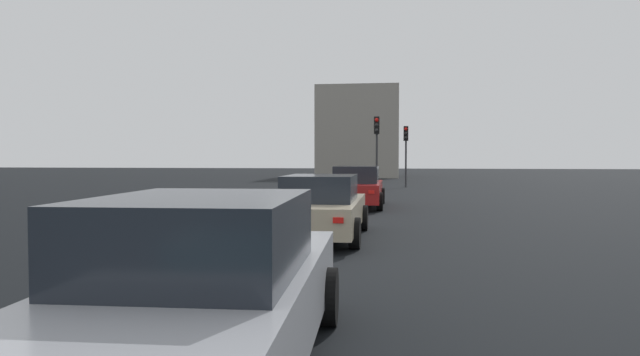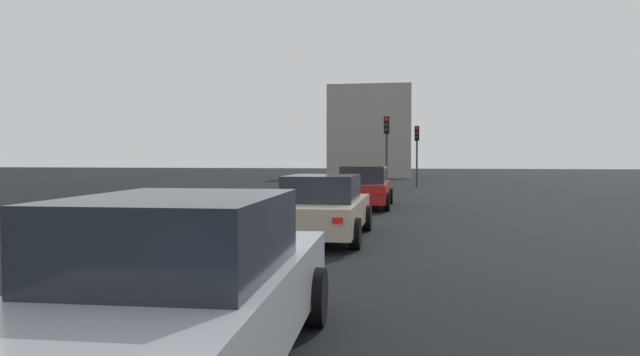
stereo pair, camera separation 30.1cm
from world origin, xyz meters
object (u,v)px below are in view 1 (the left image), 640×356
Objects in this scene: car_beige_second at (322,207)px; traffic_light_near_right at (377,138)px; traffic_light_near_left at (406,143)px; car_red_lead at (357,187)px; car_silver_third at (207,289)px.

traffic_light_near_right reaches higher than car_beige_second.
traffic_light_near_left reaches higher than car_beige_second.
car_silver_third reaches higher than car_red_lead.
traffic_light_near_left is at bearing -6.42° from car_silver_third.
car_silver_third is 1.20× the size of traffic_light_near_right.
car_red_lead is at bearing -0.66° from traffic_light_near_right.
car_beige_second is at bearing 178.27° from car_red_lead.
traffic_light_near_left is (13.84, -2.05, 1.97)m from car_red_lead.
traffic_light_near_right is (8.41, -0.44, 2.12)m from car_red_lead.
car_red_lead is 8.68m from traffic_light_near_right.
traffic_light_near_left is 0.95× the size of traffic_light_near_right.
traffic_light_near_left reaches higher than car_silver_third.
car_beige_second is 22.14m from traffic_light_near_left.
car_red_lead is at bearing -3.24° from traffic_light_near_left.
car_beige_second is 1.17× the size of traffic_light_near_right.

